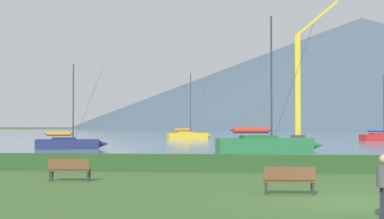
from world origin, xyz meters
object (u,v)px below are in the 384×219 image
sailboat_slip_6 (69,143)px  person_standing_walker (384,182)px  dock_crane (299,92)px  park_bench_under_tree (69,168)px  sailboat_slip_1 (381,137)px  park_bench_near_path (289,179)px  sailboat_slip_2 (265,144)px  sailboat_slip_0 (188,135)px

sailboat_slip_6 → person_standing_walker: (21.35, -40.37, 0.39)m
dock_crane → park_bench_under_tree: bearing=-102.3°
sailboat_slip_1 → dock_crane: bearing=152.9°
park_bench_near_path → dock_crane: 70.15m
sailboat_slip_1 → sailboat_slip_2: (-17.63, -38.97, 0.17)m
sailboat_slip_2 → park_bench_near_path: (0.36, -29.20, -0.22)m
sailboat_slip_2 → sailboat_slip_6: sailboat_slip_2 is taller
sailboat_slip_0 → dock_crane: (17.69, -4.96, 6.73)m
sailboat_slip_6 → dock_crane: 43.07m
park_bench_near_path → person_standing_walker: 5.70m
sailboat_slip_1 → park_bench_under_tree: sailboat_slip_1 is taller
dock_crane → person_standing_walker: bearing=-92.6°
sailboat_slip_0 → sailboat_slip_1: sailboat_slip_0 is taller
sailboat_slip_2 → sailboat_slip_1: bearing=52.9°
sailboat_slip_6 → park_bench_under_tree: bearing=-87.2°
sailboat_slip_0 → park_bench_near_path: bearing=-101.0°
dock_crane → sailboat_slip_2: bearing=-98.2°
sailboat_slip_6 → person_standing_walker: 45.67m
park_bench_near_path → dock_crane: (5.44, 69.61, 6.83)m
park_bench_near_path → sailboat_slip_1: bearing=73.8°
sailboat_slip_2 → person_standing_walker: sailboat_slip_2 is taller
sailboat_slip_1 → park_bench_near_path: (-17.28, -68.17, -0.06)m
sailboat_slip_0 → park_bench_under_tree: (3.30, -70.81, -0.10)m
sailboat_slip_1 → park_bench_under_tree: (-26.22, -64.41, -0.06)m
park_bench_under_tree → dock_crane: bearing=76.6°
sailboat_slip_2 → park_bench_near_path: bearing=-102.0°
sailboat_slip_1 → park_bench_near_path: sailboat_slip_1 is taller
park_bench_under_tree → dock_crane: (14.39, 65.85, 6.83)m
sailboat_slip_6 → sailboat_slip_2: bearing=-32.8°
sailboat_slip_6 → dock_crane: (24.79, 34.56, 6.79)m
sailboat_slip_1 → park_bench_under_tree: bearing=-132.3°
sailboat_slip_0 → sailboat_slip_6: 40.15m
sailboat_slip_2 → dock_crane: dock_crane is taller
sailboat_slip_1 → sailboat_slip_6: (-36.63, -33.12, -0.01)m
sailboat_slip_2 → park_bench_near_path: 29.20m
sailboat_slip_0 → person_standing_walker: (14.24, -79.89, 0.33)m
sailboat_slip_2 → park_bench_under_tree: 26.86m
sailboat_slip_6 → park_bench_under_tree: (10.41, -31.30, -0.05)m
sailboat_slip_0 → park_bench_under_tree: bearing=-107.7°
sailboat_slip_1 → park_bench_near_path: size_ratio=5.64×
sailboat_slip_6 → sailboat_slip_0: bearing=64.2°
person_standing_walker → dock_crane: 75.28m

